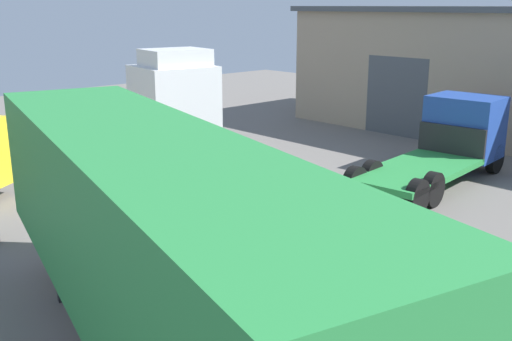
{
  "coord_description": "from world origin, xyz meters",
  "views": [
    {
      "loc": [
        10.62,
        -9.39,
        5.87
      ],
      "look_at": [
        -0.6,
        1.14,
        1.6
      ],
      "focal_mm": 42.0,
      "sensor_mm": 36.0,
      "label": 1
    }
  ],
  "objects_px": {
    "tractor_unit_white": "(180,118)",
    "container_trailer_green": "(151,232)",
    "flatbed_truck_blue": "(451,140)",
    "gravel_pile": "(134,133)"
  },
  "relations": [
    {
      "from": "tractor_unit_white",
      "to": "container_trailer_green",
      "type": "xyz_separation_m",
      "value": [
        9.51,
        -7.49,
        0.5
      ]
    },
    {
      "from": "flatbed_truck_blue",
      "to": "container_trailer_green",
      "type": "bearing_deg",
      "value": -173.52
    },
    {
      "from": "tractor_unit_white",
      "to": "container_trailer_green",
      "type": "distance_m",
      "value": 12.12
    },
    {
      "from": "tractor_unit_white",
      "to": "container_trailer_green",
      "type": "bearing_deg",
      "value": 150.8
    },
    {
      "from": "tractor_unit_white",
      "to": "flatbed_truck_blue",
      "type": "bearing_deg",
      "value": -124.63
    },
    {
      "from": "container_trailer_green",
      "to": "gravel_pile",
      "type": "xyz_separation_m",
      "value": [
        -14.74,
        8.82,
        -2.03
      ]
    },
    {
      "from": "container_trailer_green",
      "to": "flatbed_truck_blue",
      "type": "height_order",
      "value": "container_trailer_green"
    },
    {
      "from": "container_trailer_green",
      "to": "flatbed_truck_blue",
      "type": "bearing_deg",
      "value": -63.92
    },
    {
      "from": "container_trailer_green",
      "to": "gravel_pile",
      "type": "height_order",
      "value": "container_trailer_green"
    },
    {
      "from": "container_trailer_green",
      "to": "tractor_unit_white",
      "type": "bearing_deg",
      "value": -23.9
    }
  ]
}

